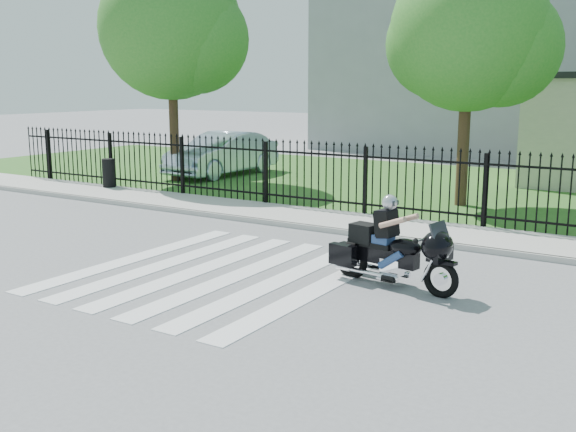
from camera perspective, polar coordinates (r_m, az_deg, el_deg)
The scene contains 12 objects.
ground at distance 12.15m, azimuth -5.96°, elevation -4.83°, with size 120.00×120.00×0.00m, color slate.
crosswalk at distance 12.15m, azimuth -5.96°, elevation -4.80°, with size 5.00×5.50×0.01m, color silver, non-canonical shape.
sidewalk at distance 16.25m, azimuth 4.95°, elevation -0.53°, with size 40.00×2.00×0.12m, color #ADAAA3.
curb at distance 15.39m, azimuth 3.25°, elevation -1.16°, with size 40.00×0.12×0.12m, color #ADAAA3.
grass_strip at distance 22.62m, azimuth 13.11°, elevation 2.38°, with size 40.00×12.00×0.02m, color #2D6121.
iron_fence at distance 16.99m, azimuth 6.55°, elevation 2.83°, with size 26.00×0.04×1.80m.
tree_left at distance 23.75m, azimuth -9.89°, elevation 15.40°, with size 4.80×4.80×7.58m.
tree_mid at distance 19.11m, azimuth 15.06°, elevation 14.76°, with size 4.20×4.20×6.78m.
building_tall at distance 36.74m, azimuth 16.42°, elevation 14.83°, with size 15.00×10.00×12.00m, color gray.
motorcycle_rider at distance 11.33m, azimuth 8.71°, elevation -2.71°, with size 2.37×1.02×1.57m.
parked_car at distance 24.94m, azimuth -5.58°, elevation 5.26°, with size 1.68×4.80×1.58m, color #AABDD6.
litter_bin at distance 22.05m, azimuth -14.94°, elevation 3.55°, with size 0.40×0.40×0.90m, color black.
Camera 1 is at (7.25, -9.17, 3.32)m, focal length 42.00 mm.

